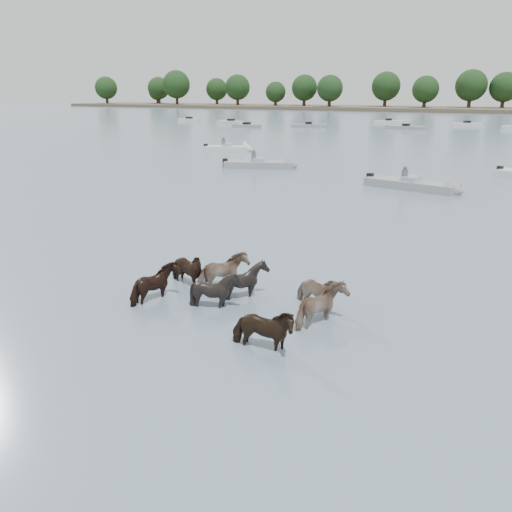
% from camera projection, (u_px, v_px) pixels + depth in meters
% --- Properties ---
extents(ground, '(400.00, 400.00, 0.00)m').
position_uv_depth(ground, '(271.00, 334.00, 11.96)').
color(ground, slate).
rests_on(ground, ground).
extents(shoreline, '(160.00, 30.00, 1.00)m').
position_uv_depth(shoreline, '(279.00, 107.00, 169.00)').
color(shoreline, '#4C4233').
rests_on(shoreline, ground).
extents(pony_herd, '(5.95, 4.00, 1.29)m').
position_uv_depth(pony_herd, '(236.00, 292.00, 13.45)').
color(pony_herd, black).
rests_on(pony_herd, ground).
extents(motorboat_a, '(5.71, 3.47, 1.92)m').
position_uv_depth(motorboat_a, '(269.00, 165.00, 37.74)').
color(motorboat_a, gray).
rests_on(motorboat_a, ground).
extents(motorboat_b, '(6.03, 2.83, 1.92)m').
position_uv_depth(motorboat_b, '(424.00, 186.00, 29.18)').
color(motorboat_b, gray).
rests_on(motorboat_b, ground).
extents(motorboat_f, '(4.90, 2.97, 1.92)m').
position_uv_depth(motorboat_f, '(235.00, 149.00, 48.14)').
color(motorboat_f, silver).
rests_on(motorboat_f, ground).
extents(distant_flotilla, '(107.18, 25.31, 0.93)m').
position_uv_depth(distant_flotilla, '(495.00, 128.00, 74.33)').
color(distant_flotilla, silver).
rests_on(distant_flotilla, ground).
extents(treeline, '(144.60, 21.52, 12.49)m').
position_uv_depth(treeline, '(276.00, 88.00, 164.99)').
color(treeline, '#382619').
rests_on(treeline, ground).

